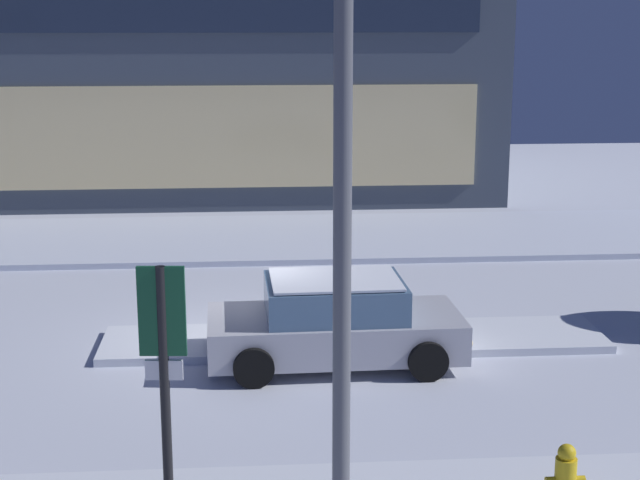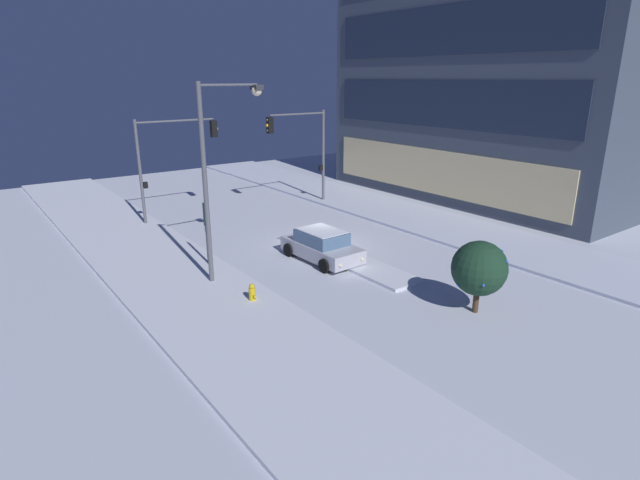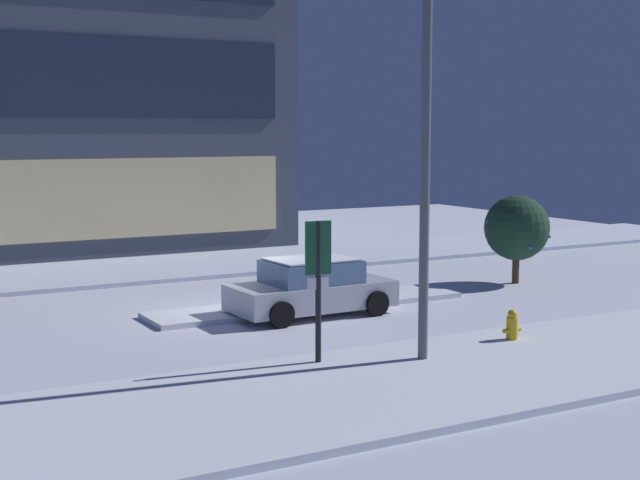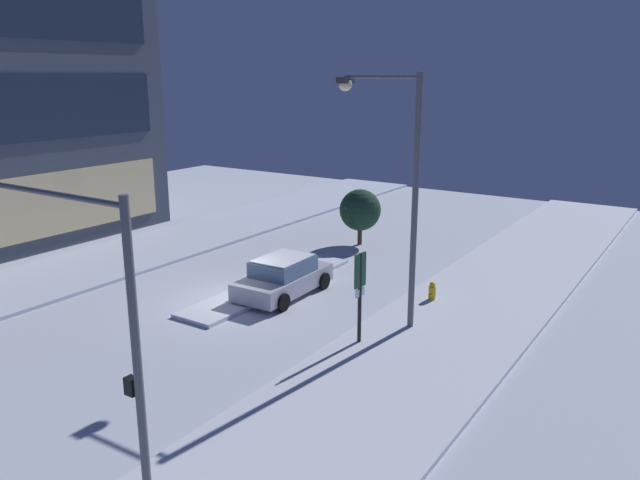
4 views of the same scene
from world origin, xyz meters
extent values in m
plane|color=silver|center=(0.00, 0.00, 0.00)|extent=(52.00, 52.00, 0.00)
cube|color=silver|center=(0.00, -7.87, 0.07)|extent=(52.00, 5.20, 0.14)
cube|color=silver|center=(0.00, 7.87, 0.07)|extent=(52.00, 5.20, 0.14)
cube|color=silver|center=(2.15, -0.27, 0.07)|extent=(9.00, 1.80, 0.14)
cube|color=#F9E09E|center=(-2.72, 11.68, 2.24)|extent=(19.57, 0.10, 2.99)
cube|color=#232D42|center=(-2.72, 11.68, 6.73)|extent=(19.57, 0.10, 2.99)
cube|color=#232D42|center=(-2.72, 11.68, 11.22)|extent=(19.57, 0.10, 2.99)
cube|color=#B7B7C1|center=(1.70, -1.24, 0.53)|extent=(4.31, 2.01, 0.66)
cube|color=slate|center=(1.70, -1.24, 1.14)|extent=(2.34, 1.77, 0.60)
cube|color=white|center=(1.70, -1.24, 1.47)|extent=(2.17, 1.65, 0.04)
sphere|color=#F9E5B2|center=(3.83, -0.53, 0.50)|extent=(0.16, 0.16, 0.16)
sphere|color=#F9E5B2|center=(3.87, -1.82, 0.50)|extent=(0.16, 0.16, 0.16)
cylinder|color=black|center=(3.08, -0.25, 0.33)|extent=(0.67, 0.24, 0.66)
cylinder|color=black|center=(3.13, -2.14, 0.33)|extent=(0.67, 0.24, 0.66)
cylinder|color=black|center=(0.27, -0.33, 0.33)|extent=(0.67, 0.24, 0.66)
cylinder|color=black|center=(0.33, -2.22, 0.33)|extent=(0.67, 0.24, 0.66)
cylinder|color=#565960|center=(-7.91, 6.07, 3.16)|extent=(0.18, 0.18, 6.31)
cylinder|color=#565960|center=(-7.91, 3.96, 6.11)|extent=(0.12, 4.21, 0.12)
cube|color=black|center=(-7.91, 1.86, 5.51)|extent=(0.32, 0.36, 1.00)
sphere|color=black|center=(-7.91, 1.67, 5.83)|extent=(0.20, 0.20, 0.20)
sphere|color=orange|center=(-7.91, 1.67, 5.51)|extent=(0.20, 0.20, 0.20)
sphere|color=black|center=(-7.91, 1.67, 5.19)|extent=(0.20, 0.20, 0.20)
cube|color=black|center=(-7.91, 5.85, 2.40)|extent=(0.20, 0.24, 0.36)
cylinder|color=#565960|center=(-9.34, -6.07, 3.08)|extent=(0.18, 0.18, 6.16)
cylinder|color=#565960|center=(-9.34, -3.70, 5.96)|extent=(0.12, 4.75, 0.12)
cube|color=black|center=(-9.34, -1.32, 5.36)|extent=(0.32, 0.36, 1.00)
sphere|color=black|center=(-9.34, -1.13, 5.68)|extent=(0.20, 0.20, 0.20)
sphere|color=orange|center=(-9.34, -1.13, 5.36)|extent=(0.20, 0.20, 0.20)
sphere|color=black|center=(-9.34, -1.13, 5.04)|extent=(0.20, 0.20, 0.20)
cube|color=black|center=(-9.34, -5.85, 2.40)|extent=(0.20, 0.24, 0.36)
cylinder|color=#565960|center=(1.28, -6.77, 4.14)|extent=(0.20, 0.20, 8.27)
cylinder|color=#565960|center=(1.25, -5.49, 8.12)|extent=(0.16, 2.57, 0.10)
cube|color=#333338|center=(1.22, -4.20, 8.02)|extent=(0.56, 0.36, 0.20)
sphere|color=#F9E5B2|center=(1.22, -4.20, 7.89)|extent=(0.44, 0.44, 0.44)
cylinder|color=gold|center=(4.02, -6.35, 0.32)|extent=(0.26, 0.26, 0.63)
sphere|color=gold|center=(4.02, -6.35, 0.70)|extent=(0.22, 0.22, 0.22)
cylinder|color=gold|center=(3.84, -6.35, 0.35)|extent=(0.12, 0.10, 0.10)
cylinder|color=gold|center=(4.20, -6.35, 0.35)|extent=(0.12, 0.10, 0.10)
cylinder|color=black|center=(-0.72, -5.98, 1.50)|extent=(0.12, 0.12, 3.00)
cube|color=#144C2D|center=(-0.72, -5.98, 2.46)|extent=(0.55, 0.10, 1.07)
cube|color=white|center=(-0.72, -5.98, 1.75)|extent=(0.44, 0.08, 0.24)
cylinder|color=#473323|center=(9.69, -0.01, 0.44)|extent=(0.22, 0.22, 0.89)
sphere|color=#193823|center=(9.69, -0.01, 1.75)|extent=(2.04, 2.04, 2.04)
sphere|color=blue|center=(9.48, -0.88, 1.24)|extent=(0.10, 0.10, 0.10)
sphere|color=blue|center=(8.72, 0.22, 1.99)|extent=(0.10, 0.10, 0.10)
sphere|color=blue|center=(10.41, -0.70, 1.50)|extent=(0.10, 0.10, 0.10)
sphere|color=blue|center=(10.06, 0.73, 2.37)|extent=(0.10, 0.10, 0.10)
sphere|color=blue|center=(10.55, 0.31, 2.22)|extent=(0.10, 0.10, 0.10)
camera|label=1|loc=(0.30, -16.73, 5.82)|focal=54.42mm
camera|label=2|loc=(20.11, -14.99, 8.43)|focal=28.44mm
camera|label=3|loc=(-9.37, -21.54, 4.78)|focal=50.81mm
camera|label=4|loc=(-16.42, -14.87, 8.20)|focal=35.06mm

